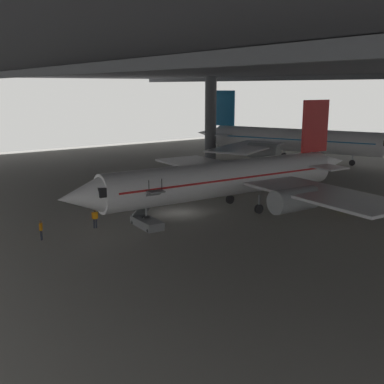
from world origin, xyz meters
name	(u,v)px	position (x,y,z in m)	size (l,w,h in m)	color
ground_plane	(182,214)	(0.00, 0.00, 0.00)	(110.00, 110.00, 0.00)	gray
hangar_structure	(289,65)	(-0.09, 13.76, 14.10)	(121.00, 99.00, 14.73)	#4C4F54
airplane_main	(230,178)	(1.71, 4.42, 3.28)	(31.95, 33.15, 10.53)	white
boarding_stairs	(147,219)	(1.84, -4.83, 0.71)	(4.06, 1.65, 4.46)	slate
crew_worker_near_nose	(41,229)	(0.08, -13.48, 0.92)	(0.50, 0.36, 1.62)	#232838
crew_worker_by_stairs	(95,218)	(-0.45, -8.67, 0.94)	(0.31, 0.53, 1.65)	#232838
airplane_distant	(292,140)	(-17.18, 33.01, 3.41)	(33.71, 33.79, 11.22)	white
baggage_tug	(349,206)	(8.47, 14.01, 0.53)	(1.58, 2.36, 0.90)	yellow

